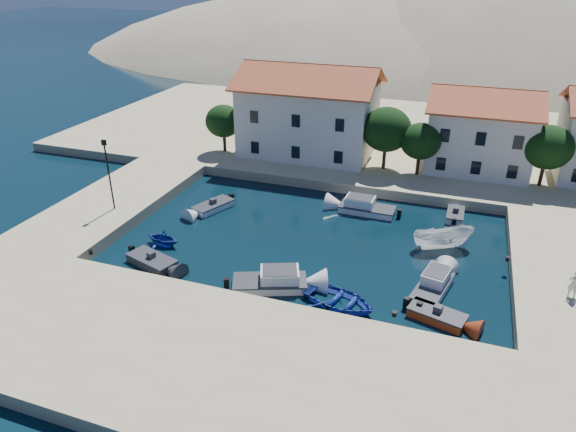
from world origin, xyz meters
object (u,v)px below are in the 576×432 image
Objects in this scene: cabin_cruiser_east at (432,287)px; cabin_cruiser_south at (270,282)px; building_left at (309,109)px; lamppost at (108,168)px; pedestrian at (574,284)px; boat_east at (441,248)px; building_mid at (481,128)px; rowboat_south at (339,305)px.

cabin_cruiser_south is at bearing 118.88° from cabin_cruiser_east.
building_left is 3.05× the size of cabin_cruiser_east.
pedestrian is at bearing -2.10° from lamppost.
boat_east is 10.18m from pedestrian.
building_mid is at bearing -72.54° from pedestrian.
building_left is at bearing 60.10° from lamppost.
building_left is 2.65× the size of cabin_cruiser_south.
building_mid is at bearing -33.44° from boat_east.
building_left is at bearing -39.70° from pedestrian.
rowboat_south is at bearing -25.59° from cabin_cruiser_south.
cabin_cruiser_east is at bearing -4.91° from lamppost.
boat_east is (27.54, 4.14, -4.75)m from lamppost.
rowboat_south is 2.66× the size of pedestrian.
building_mid is at bearing 42.78° from cabin_cruiser_south.
boat_east is (5.81, 9.98, 0.00)m from rowboat_south.
building_mid is 28.43m from rowboat_south.
building_left is at bearing 35.59° from rowboat_south.
boat_east reaches higher than rowboat_south.
pedestrian is (24.41, -21.32, -4.00)m from building_left.
cabin_cruiser_east is 2.57× the size of pedestrian.
building_left is 7.84× the size of pedestrian.
pedestrian reaches higher than rowboat_south.
cabin_cruiser_east is 0.98× the size of boat_east.
rowboat_south is at bearing -68.40° from building_left.
building_mid is 1.89× the size of cabin_cruiser_south.
pedestrian is (8.37, -5.46, 1.94)m from boat_east.
cabin_cruiser_south is (16.69, -5.47, -4.28)m from lamppost.
cabin_cruiser_south is at bearing 13.63° from pedestrian.
cabin_cruiser_south is 11.15m from cabin_cruiser_east.
building_left reaches higher than lamppost.
lamppost reaches higher than cabin_cruiser_south.
building_mid reaches higher than cabin_cruiser_south.
lamppost is at bearing -144.55° from building_mid.
boat_east is at bearing -16.20° from rowboat_south.
building_left reaches higher than building_mid.
building_left is 2.36× the size of lamppost.
cabin_cruiser_south is at bearing -115.81° from building_mid.
cabin_cruiser_east is at bearing -44.41° from rowboat_south.
lamppost is (-11.50, -20.00, -1.18)m from building_left.
boat_east is 2.62× the size of pedestrian.
rowboat_south is (5.04, -0.37, -0.48)m from cabin_cruiser_south.
building_left reaches higher than rowboat_south.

